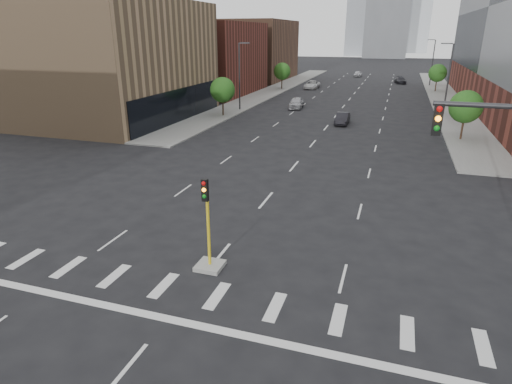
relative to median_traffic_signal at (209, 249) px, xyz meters
The scene contains 19 objects.
sidewalk_left_far 66.75m from the median_traffic_signal, 102.99° to the left, with size 5.00×92.00×0.15m, color gray.
sidewalk_right_far 66.75m from the median_traffic_signal, 77.01° to the left, with size 5.00×92.00×0.15m, color gray.
building_left_mid 41.90m from the median_traffic_signal, 131.55° to the left, with size 20.00×24.00×14.00m, color #9B7A57.
building_left_far_a 63.52m from the median_traffic_signal, 115.74° to the left, with size 20.00×22.00×12.00m, color brown.
building_left_far_b 87.64m from the median_traffic_signal, 108.32° to the left, with size 20.00×24.00×13.00m, color brown.
tower_mid 192.19m from the median_traffic_signal, 90.00° to the left, with size 18.00×18.00×44.00m, color slate.
median_traffic_signal is the anchor object (origin of this frame).
streetlight_right_a 48.12m from the median_traffic_signal, 73.76° to the left, with size 1.60×0.22×9.07m.
streetlight_right_b 82.23m from the median_traffic_signal, 80.60° to the left, with size 1.60×0.22×9.07m.
streetlight_left 43.36m from the median_traffic_signal, 108.10° to the left, with size 1.60×0.22×9.07m.
tree_left_near 38.73m from the median_traffic_signal, 111.23° to the left, with size 3.20×3.20×4.85m.
tree_left_far 67.54m from the median_traffic_signal, 101.97° to the left, with size 3.20×3.20×4.85m.
tree_right_near 34.13m from the median_traffic_signal, 65.72° to the left, with size 3.20×3.20×4.85m.
tree_right_far 72.44m from the median_traffic_signal, 78.85° to the left, with size 3.20×3.20×4.85m.
car_near_left 45.72m from the median_traffic_signal, 97.99° to the left, with size 1.86×4.63×1.58m, color #9E9DA2.
car_mid_right 35.68m from the median_traffic_signal, 87.59° to the left, with size 1.43×4.10×1.35m, color black.
car_far_left 69.43m from the median_traffic_signal, 97.16° to the left, with size 2.50×5.42×1.51m, color #BDBDBD.
car_deep_right 84.18m from the median_traffic_signal, 84.74° to the left, with size 1.97×4.85×1.41m, color black.
car_distant 96.78m from the median_traffic_signal, 91.47° to the left, with size 1.66×4.12×1.41m, color #B5B6BA.
Camera 1 is at (7.42, -6.87, 10.23)m, focal length 30.00 mm.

